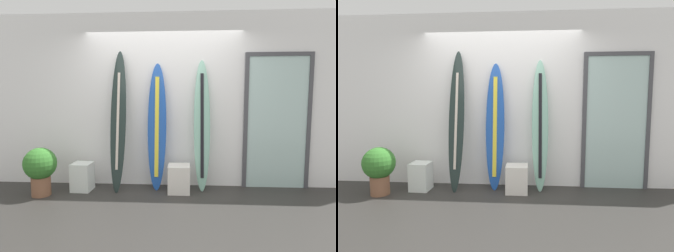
{
  "view_description": "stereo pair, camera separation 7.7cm",
  "coord_description": "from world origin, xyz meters",
  "views": [
    {
      "loc": [
        0.33,
        -3.13,
        1.43
      ],
      "look_at": [
        0.09,
        0.95,
        1.01
      ],
      "focal_mm": 28.45,
      "sensor_mm": 36.0,
      "label": 1
    },
    {
      "loc": [
        0.4,
        -3.12,
        1.43
      ],
      "look_at": [
        0.09,
        0.95,
        1.01
      ],
      "focal_mm": 28.45,
      "sensor_mm": 36.0,
      "label": 2
    }
  ],
  "objects": [
    {
      "name": "potted_plant",
      "position": [
        -1.78,
        0.61,
        0.42
      ],
      "size": [
        0.47,
        0.47,
        0.72
      ],
      "color": "brown",
      "rests_on": "ground"
    },
    {
      "name": "display_block_left",
      "position": [
        0.26,
        0.86,
        0.21
      ],
      "size": [
        0.33,
        0.33,
        0.42
      ],
      "color": "white",
      "rests_on": "ground"
    },
    {
      "name": "wall_back",
      "position": [
        0.0,
        1.3,
        1.4
      ],
      "size": [
        7.2,
        0.2,
        2.8
      ],
      "primitive_type": "cube",
      "color": "white",
      "rests_on": "ground"
    },
    {
      "name": "display_block_center",
      "position": [
        -1.25,
        0.86,
        0.22
      ],
      "size": [
        0.3,
        0.3,
        0.44
      ],
      "color": "white",
      "rests_on": "ground"
    },
    {
      "name": "ground",
      "position": [
        0.0,
        0.0,
        -0.02
      ],
      "size": [
        8.0,
        8.0,
        0.04
      ],
      "primitive_type": "cube",
      "color": "#2E2C2A"
    },
    {
      "name": "glass_door",
      "position": [
        1.81,
        1.18,
        1.11
      ],
      "size": [
        1.04,
        0.06,
        2.15
      ],
      "color": "silver",
      "rests_on": "ground"
    },
    {
      "name": "surfboard_charcoal",
      "position": [
        -0.69,
        0.94,
        1.1
      ],
      "size": [
        0.25,
        0.45,
        2.19
      ],
      "color": "#1F2C29",
      "rests_on": "ground"
    },
    {
      "name": "surfboard_seafoam",
      "position": [
        0.62,
        1.02,
        1.01
      ],
      "size": [
        0.26,
        0.34,
        2.04
      ],
      "color": "#8AC3AC",
      "rests_on": "ground"
    },
    {
      "name": "surfboard_cobalt",
      "position": [
        -0.09,
        1.02,
        0.98
      ],
      "size": [
        0.3,
        0.3,
        1.99
      ],
      "color": "#1F4FAD",
      "rests_on": "ground"
    }
  ]
}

